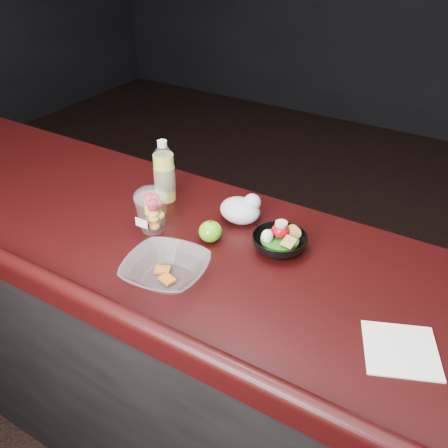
{
  "coord_description": "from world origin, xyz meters",
  "views": [
    {
      "loc": [
        0.59,
        -0.66,
        1.86
      ],
      "look_at": [
        -0.02,
        0.33,
        1.1
      ],
      "focal_mm": 40.0,
      "sensor_mm": 36.0,
      "label": 1
    }
  ],
  "objects_px": {
    "lemonade_bottle": "(164,175)",
    "green_apple": "(210,231)",
    "snack_bowl": "(279,241)",
    "fruit_cup": "(152,209)",
    "takeout_bowl": "(166,270)"
  },
  "relations": [
    {
      "from": "lemonade_bottle",
      "to": "green_apple",
      "type": "distance_m",
      "value": 0.29
    },
    {
      "from": "lemonade_bottle",
      "to": "takeout_bowl",
      "type": "distance_m",
      "value": 0.42
    },
    {
      "from": "fruit_cup",
      "to": "snack_bowl",
      "type": "height_order",
      "value": "fruit_cup"
    },
    {
      "from": "fruit_cup",
      "to": "takeout_bowl",
      "type": "distance_m",
      "value": 0.24
    },
    {
      "from": "snack_bowl",
      "to": "lemonade_bottle",
      "type": "bearing_deg",
      "value": 172.17
    },
    {
      "from": "lemonade_bottle",
      "to": "green_apple",
      "type": "height_order",
      "value": "lemonade_bottle"
    },
    {
      "from": "lemonade_bottle",
      "to": "green_apple",
      "type": "bearing_deg",
      "value": -25.91
    },
    {
      "from": "fruit_cup",
      "to": "green_apple",
      "type": "distance_m",
      "value": 0.19
    },
    {
      "from": "green_apple",
      "to": "snack_bowl",
      "type": "relative_size",
      "value": 0.45
    },
    {
      "from": "lemonade_bottle",
      "to": "fruit_cup",
      "type": "bearing_deg",
      "value": -65.12
    },
    {
      "from": "lemonade_bottle",
      "to": "green_apple",
      "type": "relative_size",
      "value": 2.96
    },
    {
      "from": "green_apple",
      "to": "snack_bowl",
      "type": "xyz_separation_m",
      "value": [
        0.19,
        0.06,
        -0.0
      ]
    },
    {
      "from": "green_apple",
      "to": "takeout_bowl",
      "type": "height_order",
      "value": "green_apple"
    },
    {
      "from": "takeout_bowl",
      "to": "lemonade_bottle",
      "type": "bearing_deg",
      "value": 127.22
    },
    {
      "from": "fruit_cup",
      "to": "green_apple",
      "type": "bearing_deg",
      "value": 12.88
    }
  ]
}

